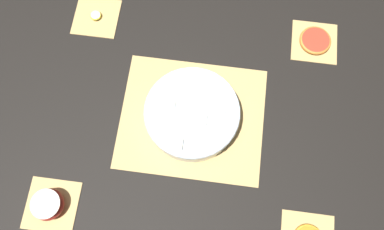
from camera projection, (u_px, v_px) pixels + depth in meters
name	position (u px, v px, depth m)	size (l,w,h in m)	color
ground_plane	(192.00, 118.00, 1.11)	(6.00, 6.00, 0.00)	black
bamboo_mat_center	(192.00, 118.00, 1.10)	(0.42, 0.36, 0.01)	tan
coaster_mat_near_left	(52.00, 205.00, 1.03)	(0.14, 0.14, 0.01)	tan
coaster_mat_far_left	(96.00, 17.00, 1.21)	(0.14, 0.14, 0.01)	tan
coaster_mat_far_right	(314.00, 42.00, 1.18)	(0.14, 0.14, 0.01)	tan
fruit_salad_bowl	(192.00, 114.00, 1.07)	(0.27, 0.27, 0.07)	silver
apple_half	(48.00, 204.00, 1.00)	(0.09, 0.09, 0.05)	#B72D23
banana_coin_single	(96.00, 15.00, 1.20)	(0.04, 0.04, 0.01)	#F7EFC6
grapefruit_slice	(315.00, 40.00, 1.17)	(0.10, 0.10, 0.01)	red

